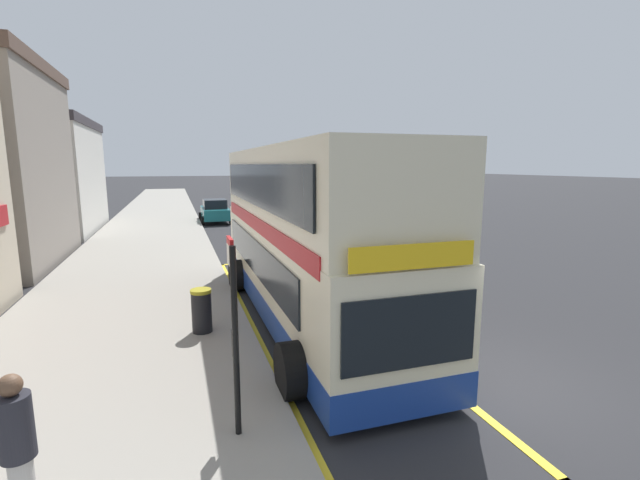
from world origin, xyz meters
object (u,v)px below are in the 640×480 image
at_px(double_decker_bus, 304,240).
at_px(bus_stop_sign, 234,323).
at_px(parked_car_grey_across, 280,203).
at_px(parked_car_navy_far, 257,190).
at_px(parked_car_teal_behind, 215,211).
at_px(pedestrian_waiting_near_sign, 18,448).
at_px(litter_bin, 202,310).

distance_m(double_decker_bus, bus_stop_sign, 5.39).
xyz_separation_m(parked_car_grey_across, parked_car_navy_far, (1.67, 20.03, 0.00)).
bearing_deg(double_decker_bus, parked_car_grey_across, 78.34).
bearing_deg(parked_car_navy_far, bus_stop_sign, 82.01).
relative_size(parked_car_navy_far, parked_car_teal_behind, 1.00).
bearing_deg(pedestrian_waiting_near_sign, parked_car_grey_across, 72.34).
bearing_deg(bus_stop_sign, double_decker_bus, 63.16).
height_order(bus_stop_sign, litter_bin, bus_stop_sign).
relative_size(bus_stop_sign, parked_car_grey_across, 0.68).
relative_size(double_decker_bus, parked_car_teal_behind, 2.61).
distance_m(bus_stop_sign, parked_car_grey_across, 31.87).
height_order(bus_stop_sign, parked_car_navy_far, bus_stop_sign).
bearing_deg(litter_bin, parked_car_navy_far, 78.24).
distance_m(pedestrian_waiting_near_sign, litter_bin, 5.69).
distance_m(parked_car_navy_far, pedestrian_waiting_near_sign, 53.35).
height_order(double_decker_bus, pedestrian_waiting_near_sign, double_decker_bus).
xyz_separation_m(double_decker_bus, parked_car_teal_behind, (-0.51, 20.65, -1.26)).
height_order(parked_car_navy_far, pedestrian_waiting_near_sign, pedestrian_waiting_near_sign).
relative_size(parked_car_navy_far, pedestrian_waiting_near_sign, 2.36).
bearing_deg(parked_car_navy_far, litter_bin, 80.81).
height_order(parked_car_grey_across, parked_car_navy_far, same).
bearing_deg(litter_bin, bus_stop_sign, -86.56).
distance_m(double_decker_bus, parked_car_grey_across, 26.66).
relative_size(parked_car_teal_behind, litter_bin, 4.11).
xyz_separation_m(double_decker_bus, parked_car_navy_far, (7.06, 46.11, -1.26)).
xyz_separation_m(pedestrian_waiting_near_sign, litter_bin, (2.12, 5.26, -0.46)).
xyz_separation_m(parked_car_navy_far, parked_car_teal_behind, (-7.57, -25.46, 0.00)).
bearing_deg(parked_car_teal_behind, litter_bin, -95.15).
bearing_deg(double_decker_bus, litter_bin, -166.44).
bearing_deg(parked_car_teal_behind, parked_car_grey_across, 43.36).
bearing_deg(double_decker_bus, pedestrian_waiting_near_sign, -129.13).
height_order(parked_car_grey_across, litter_bin, parked_car_grey_across).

